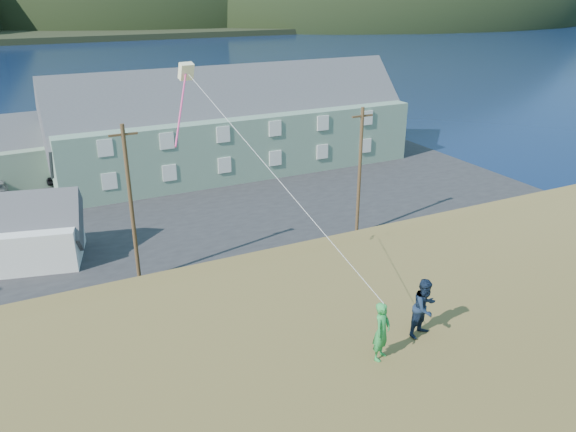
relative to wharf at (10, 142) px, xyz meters
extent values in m
plane|color=#0A1638|center=(6.00, -40.00, -0.45)|extent=(900.00, 900.00, 0.00)
cube|color=#4C3D19|center=(6.00, -42.00, -0.40)|extent=(110.00, 8.00, 0.10)
cube|color=#28282B|center=(6.00, -23.00, -0.39)|extent=(72.00, 36.00, 0.12)
cube|color=gray|center=(0.00, 0.00, 0.00)|extent=(26.00, 14.00, 0.90)
cube|color=black|center=(6.00, 290.00, 0.55)|extent=(900.00, 320.00, 2.00)
ellipsoid|color=black|center=(76.00, 250.00, 1.55)|extent=(230.00, 207.00, 142.60)
ellipsoid|color=black|center=(186.00, 230.00, 1.55)|extent=(280.00, 252.00, 134.40)
ellipsoid|color=black|center=(306.00, 260.00, 1.55)|extent=(240.00, 216.00, 100.80)
cube|color=slate|center=(20.03, -19.44, 2.57)|extent=(33.92, 9.82, 5.81)
cube|color=#47474C|center=(20.03, -19.44, 7.03)|extent=(34.42, 9.60, 9.46)
cube|color=white|center=(0.23, -32.61, 1.01)|extent=(7.58, 6.16, 2.67)
cube|color=#47474C|center=(0.23, -32.61, 3.01)|extent=(8.06, 6.24, 4.74)
cylinder|color=#47331E|center=(6.15, -38.50, 4.55)|extent=(0.24, 0.24, 9.75)
cylinder|color=#47331E|center=(21.92, -38.50, 4.31)|extent=(0.24, 0.24, 9.28)
imported|color=#32477D|center=(9.88, -16.71, 0.41)|extent=(1.90, 4.62, 1.49)
imported|color=black|center=(-0.12, -22.12, 0.36)|extent=(2.32, 4.92, 1.39)
imported|color=black|center=(3.13, -15.79, 0.37)|extent=(2.11, 4.27, 1.40)
imported|color=navy|center=(7.57, -21.51, 0.36)|extent=(1.96, 4.18, 1.38)
imported|color=green|center=(8.95, -59.25, 7.62)|extent=(0.76, 0.69, 1.75)
imported|color=#15243C|center=(10.75, -58.85, 7.67)|extent=(1.04, 0.90, 1.83)
cube|color=#FFF9C2|center=(6.20, -51.42, 13.82)|extent=(0.50, 0.48, 0.60)
cylinder|color=#FE4388|center=(5.60, -52.67, 12.92)|extent=(0.06, 0.06, 3.31)
cylinder|color=white|center=(7.57, -55.33, 11.16)|extent=(0.02, 0.02, 9.86)
camera|label=1|loc=(0.85, -69.81, 16.39)|focal=35.00mm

